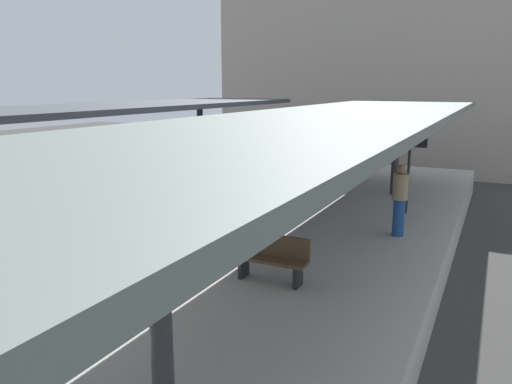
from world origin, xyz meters
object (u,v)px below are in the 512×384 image
commuter_train (252,178)px  platform_sign (409,157)px  passenger_near_bench (400,199)px  platform_bench (272,257)px

commuter_train → platform_sign: commuter_train is taller
commuter_train → platform_sign: (4.61, 0.59, 0.90)m
commuter_train → passenger_near_bench: size_ratio=6.43×
commuter_train → passenger_near_bench: 5.11m
platform_sign → commuter_train: bearing=-172.7°
passenger_near_bench → platform_sign: bearing=95.0°
commuter_train → platform_bench: size_ratio=7.99×
commuter_train → platform_sign: 4.73m
commuter_train → platform_bench: commuter_train is taller
passenger_near_bench → commuter_train: bearing=160.4°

